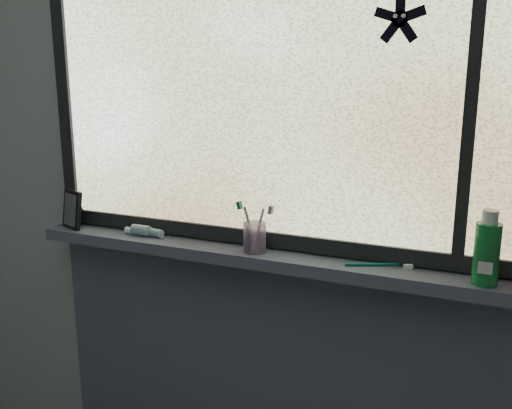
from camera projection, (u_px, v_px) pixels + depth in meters
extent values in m
cube|color=#9EA3A8|center=(267.00, 176.00, 1.84)|extent=(3.00, 0.01, 2.50)
cube|color=#4B4F65|center=(258.00, 257.00, 1.83)|extent=(1.62, 0.14, 0.04)
cube|color=#4B4F65|center=(264.00, 390.00, 2.00)|extent=(1.62, 0.02, 0.98)
cube|color=silver|center=(265.00, 88.00, 1.75)|extent=(1.50, 0.01, 1.00)
cube|color=black|center=(264.00, 238.00, 1.86)|extent=(1.60, 0.03, 0.05)
cube|color=black|center=(65.00, 85.00, 2.04)|extent=(0.05, 0.03, 1.10)
cube|color=black|center=(472.00, 91.00, 1.52)|extent=(0.03, 0.03, 1.00)
cube|color=black|center=(72.00, 209.00, 2.07)|extent=(0.12, 0.10, 0.14)
cylinder|color=#B592C1|center=(255.00, 237.00, 1.81)|extent=(0.08, 0.08, 0.10)
cylinder|color=green|center=(487.00, 248.00, 1.52)|extent=(0.09, 0.09, 0.17)
cylinder|color=silver|center=(486.00, 250.00, 1.54)|extent=(0.06, 0.06, 0.12)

